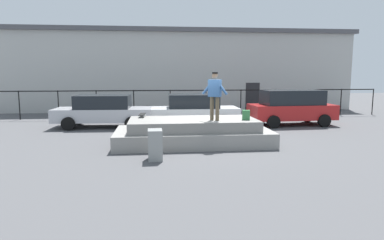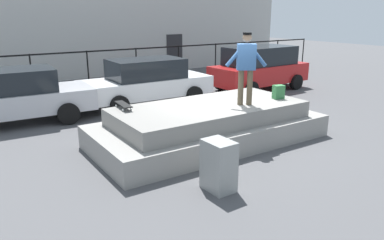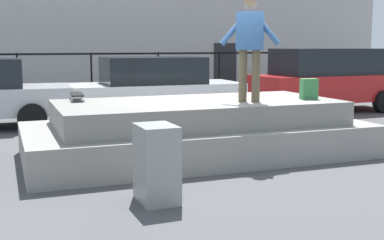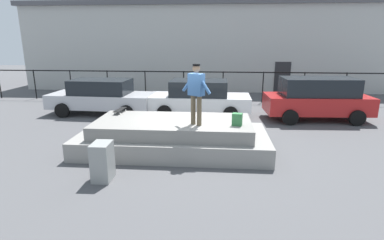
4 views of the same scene
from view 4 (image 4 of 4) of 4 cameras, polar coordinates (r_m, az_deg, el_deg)
name	(u,v)px [view 4 (image 4 of 4)]	position (r m, az deg, el deg)	size (l,w,h in m)	color
ground_plane	(192,147)	(9.90, 0.01, -5.14)	(60.00, 60.00, 0.00)	#4C4C4F
concrete_ledge	(173,136)	(9.61, -3.52, -3.04)	(5.85, 2.75, 0.96)	gray
skateboarder	(196,90)	(8.72, 0.80, 5.65)	(0.89, 0.63, 1.76)	brown
skateboard	(120,110)	(10.66, -13.34, 1.88)	(0.27, 0.79, 0.12)	black
backpack	(237,119)	(8.90, 8.46, 0.10)	(0.28, 0.20, 0.36)	#33723F
car_silver_sedan_near	(102,96)	(14.77, -16.58, 4.30)	(4.85, 2.23, 1.61)	#B7B7BC
car_white_sedan_mid	(199,97)	(13.85, 1.28, 4.25)	(4.62, 2.11, 1.61)	white
car_red_hatchback_far	(317,98)	(14.10, 22.42, 3.83)	(4.40, 2.15, 1.82)	#B21E1E
utility_box	(102,162)	(7.87, -16.45, -7.47)	(0.44, 0.60, 0.96)	gray
fence_row	(203,80)	(16.99, 2.12, 7.49)	(24.06, 0.06, 1.69)	black
warehouse_building	(208,46)	(24.50, 3.02, 13.76)	(25.15, 9.43, 5.79)	#B2B2AD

